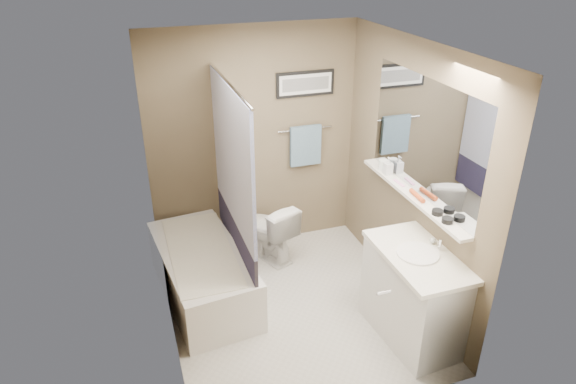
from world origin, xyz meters
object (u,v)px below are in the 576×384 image
object	(u,v)px
bathtub	(203,274)
soap_bottle	(388,166)
vanity	(414,298)
candle_bowl_far	(437,212)
candle_bowl_near	(447,220)
toilet	(269,230)
glass_jar	(383,165)
hair_brush_front	(417,196)

from	to	relation	value
bathtub	soap_bottle	world-z (taller)	soap_bottle
vanity	soap_bottle	size ratio (longest dim) A/B	5.44
bathtub	candle_bowl_far	world-z (taller)	candle_bowl_far
vanity	candle_bowl_near	xyz separation A→B (m)	(0.19, -0.04, 0.73)
toilet	candle_bowl_far	distance (m)	1.93
bathtub	glass_jar	size ratio (longest dim) A/B	15.00
bathtub	candle_bowl_near	xyz separation A→B (m)	(1.79, -1.16, 0.89)
vanity	soap_bottle	xyz separation A→B (m)	(0.19, 0.93, 0.80)
bathtub	glass_jar	world-z (taller)	glass_jar
candle_bowl_near	hair_brush_front	xyz separation A→B (m)	(0.00, 0.45, 0.00)
hair_brush_front	candle_bowl_near	bearing A→B (deg)	-90.00
glass_jar	soap_bottle	size ratio (longest dim) A/B	0.60
bathtub	toilet	world-z (taller)	toilet
candle_bowl_near	bathtub	bearing A→B (deg)	147.05
toilet	glass_jar	xyz separation A→B (m)	(1.00, -0.52, 0.83)
hair_brush_front	glass_jar	size ratio (longest dim) A/B	2.20
hair_brush_front	vanity	bearing A→B (deg)	-114.27
toilet	hair_brush_front	world-z (taller)	hair_brush_front
bathtub	soap_bottle	distance (m)	2.03
bathtub	candle_bowl_far	bearing A→B (deg)	-36.16
hair_brush_front	soap_bottle	distance (m)	0.53
hair_brush_front	glass_jar	xyz separation A→B (m)	(0.00, 0.62, 0.03)
hair_brush_front	glass_jar	distance (m)	0.62
toilet	hair_brush_front	xyz separation A→B (m)	(1.00, -1.14, 0.81)
candle_bowl_near	candle_bowl_far	size ratio (longest dim) A/B	1.00
hair_brush_front	toilet	bearing A→B (deg)	131.03
bathtub	soap_bottle	size ratio (longest dim) A/B	9.07
vanity	glass_jar	distance (m)	1.30
toilet	bathtub	bearing A→B (deg)	7.66
toilet	candle_bowl_near	distance (m)	2.04
candle_bowl_near	toilet	bearing A→B (deg)	122.06
bathtub	candle_bowl_far	xyz separation A→B (m)	(1.79, -1.02, 0.89)
toilet	candle_bowl_near	world-z (taller)	candle_bowl_near
toilet	candle_bowl_far	xyz separation A→B (m)	(1.00, -1.45, 0.80)
vanity	candle_bowl_near	size ratio (longest dim) A/B	10.00
toilet	glass_jar	distance (m)	1.40
candle_bowl_far	glass_jar	bearing A→B (deg)	90.00
candle_bowl_near	glass_jar	xyz separation A→B (m)	(0.00, 1.07, 0.03)
candle_bowl_near	glass_jar	distance (m)	1.07
soap_bottle	vanity	bearing A→B (deg)	-101.22
toilet	candle_bowl_near	bearing A→B (deg)	100.98
vanity	candle_bowl_far	bearing A→B (deg)	24.69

